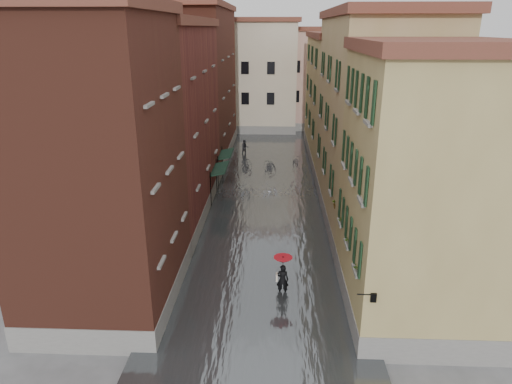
# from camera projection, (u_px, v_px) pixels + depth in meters

# --- Properties ---
(ground) EXTENTS (120.00, 120.00, 0.00)m
(ground) POSITION_uv_depth(u_px,v_px,m) (261.00, 280.00, 23.73)
(ground) COLOR #565659
(ground) RESTS_ON ground
(floodwater) EXTENTS (10.00, 60.00, 0.20)m
(floodwater) POSITION_uv_depth(u_px,v_px,m) (267.00, 193.00, 35.91)
(floodwater) COLOR #4A4E52
(floodwater) RESTS_ON ground
(building_left_near) EXTENTS (6.00, 8.00, 13.00)m
(building_left_near) POSITION_uv_depth(u_px,v_px,m) (100.00, 171.00, 19.93)
(building_left_near) COLOR brown
(building_left_near) RESTS_ON ground
(building_left_mid) EXTENTS (6.00, 14.00, 12.50)m
(building_left_mid) POSITION_uv_depth(u_px,v_px,m) (161.00, 126.00, 30.35)
(building_left_mid) COLOR maroon
(building_left_mid) RESTS_ON ground
(building_left_far) EXTENTS (6.00, 16.00, 14.00)m
(building_left_far) POSITION_uv_depth(u_px,v_px,m) (197.00, 87.00, 44.18)
(building_left_far) COLOR brown
(building_left_far) RESTS_ON ground
(building_right_near) EXTENTS (6.00, 8.00, 11.50)m
(building_right_near) POSITION_uv_depth(u_px,v_px,m) (422.00, 192.00, 19.61)
(building_right_near) COLOR #9C8850
(building_right_near) RESTS_ON ground
(building_right_mid) EXTENTS (6.00, 14.00, 13.00)m
(building_right_mid) POSITION_uv_depth(u_px,v_px,m) (373.00, 124.00, 29.69)
(building_right_mid) COLOR tan
(building_right_mid) RESTS_ON ground
(building_right_far) EXTENTS (6.00, 16.00, 11.50)m
(building_right_far) POSITION_uv_depth(u_px,v_px,m) (342.00, 100.00, 44.03)
(building_right_far) COLOR #9C8850
(building_right_far) RESTS_ON ground
(building_end_cream) EXTENTS (12.00, 9.00, 13.00)m
(building_end_cream) POSITION_uv_depth(u_px,v_px,m) (247.00, 77.00, 57.34)
(building_end_cream) COLOR beige
(building_end_cream) RESTS_ON ground
(building_end_pink) EXTENTS (10.00, 9.00, 12.00)m
(building_end_pink) POSITION_uv_depth(u_px,v_px,m) (318.00, 80.00, 59.02)
(building_end_pink) COLOR tan
(building_end_pink) RESTS_ON ground
(awning_near) EXTENTS (1.09, 3.36, 2.80)m
(awning_near) POSITION_uv_depth(u_px,v_px,m) (220.00, 169.00, 33.85)
(awning_near) COLOR black
(awning_near) RESTS_ON ground
(awning_far) EXTENTS (1.09, 3.18, 2.80)m
(awning_far) POSITION_uv_depth(u_px,v_px,m) (225.00, 155.00, 37.75)
(awning_far) COLOR black
(awning_far) RESTS_ON ground
(wall_lantern) EXTENTS (0.71, 0.22, 0.35)m
(wall_lantern) POSITION_uv_depth(u_px,v_px,m) (373.00, 297.00, 16.89)
(wall_lantern) COLOR black
(wall_lantern) RESTS_ON ground
(window_planters) EXTENTS (0.59, 8.21, 0.84)m
(window_planters) POSITION_uv_depth(u_px,v_px,m) (347.00, 226.00, 21.70)
(window_planters) COLOR brown
(window_planters) RESTS_ON ground
(pedestrian_main) EXTENTS (0.94, 0.94, 2.06)m
(pedestrian_main) POSITION_uv_depth(u_px,v_px,m) (283.00, 272.00, 22.06)
(pedestrian_main) COLOR black
(pedestrian_main) RESTS_ON ground
(pedestrian_far) EXTENTS (0.92, 0.80, 1.61)m
(pedestrian_far) POSITION_uv_depth(u_px,v_px,m) (245.00, 148.00, 46.60)
(pedestrian_far) COLOR black
(pedestrian_far) RESTS_ON ground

